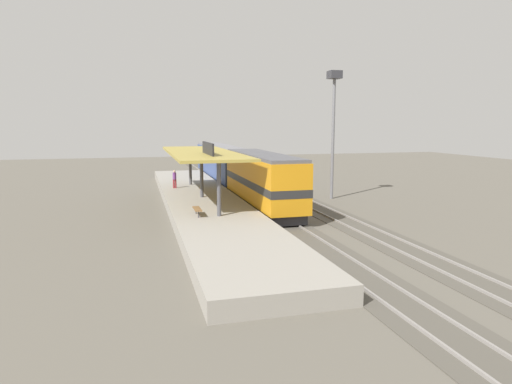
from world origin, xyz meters
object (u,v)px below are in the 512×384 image
object	(u,v)px
passenger_carriage_single	(221,163)
person_waiting	(175,178)
locomotive	(262,181)
platform_bench	(197,209)
light_mast	(334,108)

from	to	relation	value
passenger_carriage_single	person_waiting	bearing A→B (deg)	-122.75
locomotive	person_waiting	size ratio (longest dim) A/B	8.44
platform_bench	person_waiting	size ratio (longest dim) A/B	0.99
locomotive	passenger_carriage_single	world-z (taller)	locomotive
platform_bench	person_waiting	xyz separation A→B (m)	(-0.36, 13.40, 0.51)
locomotive	person_waiting	xyz separation A→B (m)	(-6.36, 8.11, -0.56)
person_waiting	light_mast	bearing A→B (deg)	-17.80
locomotive	light_mast	distance (m)	10.46
platform_bench	person_waiting	world-z (taller)	person_waiting
light_mast	person_waiting	size ratio (longest dim) A/B	6.84
passenger_carriage_single	person_waiting	xyz separation A→B (m)	(-6.36, -9.89, -0.46)
locomotive	light_mast	bearing A→B (deg)	24.52
light_mast	person_waiting	distance (m)	16.25
passenger_carriage_single	person_waiting	world-z (taller)	passenger_carriage_single
light_mast	person_waiting	bearing A→B (deg)	162.20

